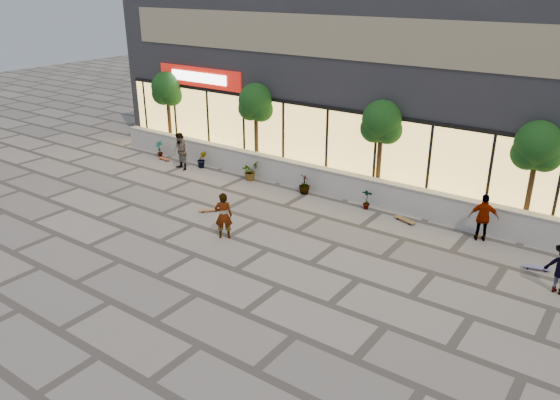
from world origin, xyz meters
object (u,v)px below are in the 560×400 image
Objects in this scene: skateboard_left at (164,159)px; skateboard_right_far at (536,267)px; tree_east at (537,149)px; skater_center at (224,216)px; tree_west at (167,91)px; skater_left at (181,152)px; skateboard_center at (209,210)px; tree_midwest at (256,105)px; tree_mideast at (382,124)px; skater_right_near at (483,218)px; skateboard_right_near at (405,220)px.

skateboard_right_far reaches higher than skateboard_left.
skater_center is at bearing -142.45° from tree_east.
skater_left is at bearing -36.35° from tree_west.
skateboard_center is (7.03, -4.88, -2.91)m from tree_west.
tree_west reaches higher than skateboard_center.
tree_midwest reaches higher than skater_left.
tree_west is at bearing 157.16° from skateboard_right_far.
tree_west is at bearing 155.23° from skater_left.
skateboard_center is (-1.89, 1.33, -0.72)m from skater_center.
skater_right_near is at bearing -17.28° from tree_mideast.
tree_mideast is 4.36× the size of skateboard_right_near.
skater_left is at bearing -12.26° from skateboard_left.
skateboard_right_near is (6.33, 3.38, 0.01)m from skateboard_center.
skateboard_left is 0.83× the size of skateboard_right_near.
tree_midwest is 13.05m from skateboard_right_far.
tree_mideast is 7.07m from skater_center.
skater_left is at bearing -17.75° from skater_right_near.
skater_left reaches higher than skateboard_left.
skater_center is 1.79× the size of skateboard_right_near.
tree_east is 5.28× the size of skateboard_left.
skater_center is at bearing -34.85° from tree_west.
skater_center is at bearing -82.68° from skateboard_center.
skateboard_left is 0.91× the size of skateboard_right_far.
skateboard_right_near is 1.11× the size of skateboard_right_far.
tree_mideast is at bearing -147.66° from skater_center.
tree_mideast is 5.50m from tree_east.
tree_midwest reaches higher than skater_right_near.
skater_right_near is 2.25× the size of skateboard_center.
tree_midwest is at bearing 59.87° from skateboard_center.
tree_mideast is at bearing 12.61° from skateboard_left.
tree_west is 3.44m from skateboard_left.
tree_west is 11.09m from skater_center.
skater_left is at bearing 98.76° from skateboard_center.
tree_midwest is 5.43× the size of skateboard_center.
skater_right_near is (-1.00, -1.40, -2.18)m from tree_east.
tree_west is at bearing 180.00° from tree_mideast.
skateboard_right_near is (-3.64, -1.50, -2.90)m from tree_east.
tree_west is 1.00× the size of tree_mideast.
tree_east reaches higher than skater_center.
skateboard_center is at bearing -72.61° from tree_midwest.
tree_east is at bearing -177.55° from skater_center.
skater_center is at bearing 13.85° from skater_right_near.
tree_midwest is 1.00× the size of tree_east.
tree_midwest is 4.04m from skater_left.
skater_center is (-2.58, -6.21, -2.18)m from tree_mideast.
skateboard_right_far is at bearing 9.83° from skater_left.
tree_east is 10.42m from skater_center.
tree_east is at bearing 0.00° from tree_mideast.
skater_left is at bearing -172.02° from tree_east.
tree_west is 2.44× the size of skater_center.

